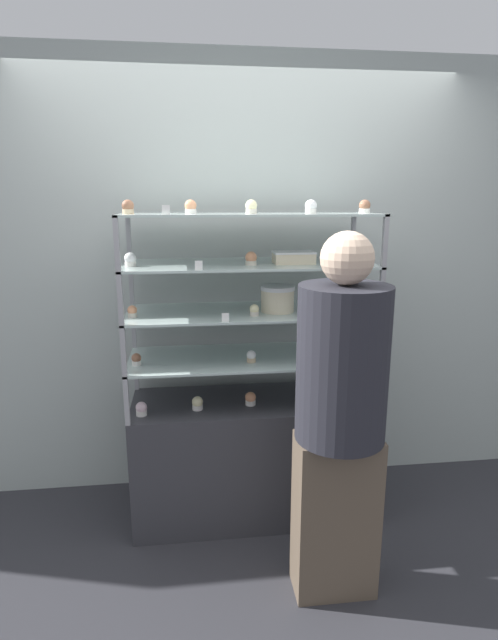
# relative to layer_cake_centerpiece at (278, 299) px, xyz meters

# --- Properties ---
(ground_plane) EXTENTS (20.00, 20.00, 0.00)m
(ground_plane) POSITION_rel_layer_cake_centerpiece_xyz_m (-0.15, 0.03, -1.28)
(ground_plane) COLOR #2D2D33
(back_wall) EXTENTS (8.00, 0.05, 2.60)m
(back_wall) POSITION_rel_layer_cake_centerpiece_xyz_m (-0.15, 0.43, 0.02)
(back_wall) COLOR #A8B2AD
(back_wall) RESTS_ON ground_plane
(display_base) EXTENTS (1.30, 0.51, 0.69)m
(display_base) POSITION_rel_layer_cake_centerpiece_xyz_m (-0.15, 0.03, -0.93)
(display_base) COLOR #333338
(display_base) RESTS_ON ground_plane
(display_riser_lower) EXTENTS (1.30, 0.51, 0.26)m
(display_riser_lower) POSITION_rel_layer_cake_centerpiece_xyz_m (-0.15, 0.03, -0.34)
(display_riser_lower) COLOR #99999E
(display_riser_lower) RESTS_ON display_base
(display_riser_middle) EXTENTS (1.30, 0.51, 0.26)m
(display_riser_middle) POSITION_rel_layer_cake_centerpiece_xyz_m (-0.15, 0.03, -0.08)
(display_riser_middle) COLOR #99999E
(display_riser_middle) RESTS_ON display_riser_lower
(display_riser_upper) EXTENTS (1.30, 0.51, 0.26)m
(display_riser_upper) POSITION_rel_layer_cake_centerpiece_xyz_m (-0.15, 0.03, 0.17)
(display_riser_upper) COLOR #99999E
(display_riser_upper) RESTS_ON display_riser_middle
(display_riser_top) EXTENTS (1.30, 0.51, 0.26)m
(display_riser_top) POSITION_rel_layer_cake_centerpiece_xyz_m (-0.15, 0.03, 0.43)
(display_riser_top) COLOR #99999E
(display_riser_top) RESTS_ON display_riser_upper
(layer_cake_centerpiece) EXTENTS (0.18, 0.18, 0.14)m
(layer_cake_centerpiece) POSITION_rel_layer_cake_centerpiece_xyz_m (0.00, 0.00, 0.00)
(layer_cake_centerpiece) COLOR beige
(layer_cake_centerpiece) RESTS_ON display_riser_middle
(sheet_cake_frosted) EXTENTS (0.21, 0.13, 0.06)m
(sheet_cake_frosted) POSITION_rel_layer_cake_centerpiece_xyz_m (0.08, -0.01, 0.22)
(sheet_cake_frosted) COLOR beige
(sheet_cake_frosted) RESTS_ON display_riser_upper
(cupcake_0) EXTENTS (0.06, 0.06, 0.07)m
(cupcake_0) POSITION_rel_layer_cake_centerpiece_xyz_m (-0.73, -0.10, -0.55)
(cupcake_0) COLOR white
(cupcake_0) RESTS_ON display_base
(cupcake_1) EXTENTS (0.06, 0.06, 0.07)m
(cupcake_1) POSITION_rel_layer_cake_centerpiece_xyz_m (-0.44, -0.06, -0.55)
(cupcake_1) COLOR white
(cupcake_1) RESTS_ON display_base
(cupcake_2) EXTENTS (0.06, 0.06, 0.07)m
(cupcake_2) POSITION_rel_layer_cake_centerpiece_xyz_m (-0.15, -0.03, -0.55)
(cupcake_2) COLOR white
(cupcake_2) RESTS_ON display_base
(cupcake_3) EXTENTS (0.06, 0.06, 0.07)m
(cupcake_3) POSITION_rel_layer_cake_centerpiece_xyz_m (0.15, -0.04, -0.55)
(cupcake_3) COLOR beige
(cupcake_3) RESTS_ON display_base
(cupcake_4) EXTENTS (0.06, 0.06, 0.07)m
(cupcake_4) POSITION_rel_layer_cake_centerpiece_xyz_m (0.45, -0.09, -0.55)
(cupcake_4) COLOR beige
(cupcake_4) RESTS_ON display_base
(price_tag_0) EXTENTS (0.04, 0.00, 0.04)m
(price_tag_0) POSITION_rel_layer_cake_centerpiece_xyz_m (0.25, -0.20, -0.56)
(price_tag_0) COLOR white
(price_tag_0) RESTS_ON display_base
(cupcake_5) EXTENTS (0.05, 0.05, 0.06)m
(cupcake_5) POSITION_rel_layer_cake_centerpiece_xyz_m (-0.75, -0.04, -0.30)
(cupcake_5) COLOR white
(cupcake_5) RESTS_ON display_riser_lower
(cupcake_6) EXTENTS (0.05, 0.05, 0.06)m
(cupcake_6) POSITION_rel_layer_cake_centerpiece_xyz_m (-0.15, -0.06, -0.30)
(cupcake_6) COLOR #CCB28C
(cupcake_6) RESTS_ON display_riser_lower
(cupcake_7) EXTENTS (0.05, 0.05, 0.06)m
(cupcake_7) POSITION_rel_layer_cake_centerpiece_xyz_m (0.45, -0.08, -0.30)
(cupcake_7) COLOR #CCB28C
(cupcake_7) RESTS_ON display_riser_lower
(price_tag_1) EXTENTS (0.04, 0.00, 0.04)m
(price_tag_1) POSITION_rel_layer_cake_centerpiece_xyz_m (0.27, -0.20, -0.30)
(price_tag_1) COLOR white
(price_tag_1) RESTS_ON display_riser_lower
(cupcake_8) EXTENTS (0.05, 0.05, 0.06)m
(cupcake_8) POSITION_rel_layer_cake_centerpiece_xyz_m (-0.75, -0.04, -0.04)
(cupcake_8) COLOR beige
(cupcake_8) RESTS_ON display_riser_middle
(cupcake_9) EXTENTS (0.05, 0.05, 0.06)m
(cupcake_9) POSITION_rel_layer_cake_centerpiece_xyz_m (-0.14, -0.09, -0.04)
(cupcake_9) COLOR beige
(cupcake_9) RESTS_ON display_riser_middle
(cupcake_10) EXTENTS (0.05, 0.05, 0.06)m
(cupcake_10) POSITION_rel_layer_cake_centerpiece_xyz_m (0.44, -0.04, -0.04)
(cupcake_10) COLOR beige
(cupcake_10) RESTS_ON display_riser_middle
(price_tag_2) EXTENTS (0.04, 0.00, 0.04)m
(price_tag_2) POSITION_rel_layer_cake_centerpiece_xyz_m (-0.29, -0.20, -0.05)
(price_tag_2) COLOR white
(price_tag_2) RESTS_ON display_riser_middle
(cupcake_11) EXTENTS (0.06, 0.06, 0.07)m
(cupcake_11) POSITION_rel_layer_cake_centerpiece_xyz_m (-0.75, -0.02, 0.22)
(cupcake_11) COLOR white
(cupcake_11) RESTS_ON display_riser_upper
(cupcake_12) EXTENTS (0.06, 0.06, 0.07)m
(cupcake_12) POSITION_rel_layer_cake_centerpiece_xyz_m (-0.15, -0.05, 0.22)
(cupcake_12) COLOR beige
(cupcake_12) RESTS_ON display_riser_upper
(cupcake_13) EXTENTS (0.06, 0.06, 0.07)m
(cupcake_13) POSITION_rel_layer_cake_centerpiece_xyz_m (0.43, -0.07, 0.22)
(cupcake_13) COLOR #CCB28C
(cupcake_13) RESTS_ON display_riser_upper
(price_tag_3) EXTENTS (0.04, 0.00, 0.04)m
(price_tag_3) POSITION_rel_layer_cake_centerpiece_xyz_m (-0.42, -0.20, 0.21)
(price_tag_3) COLOR white
(price_tag_3) RESTS_ON display_riser_upper
(cupcake_14) EXTENTS (0.06, 0.06, 0.07)m
(cupcake_14) POSITION_rel_layer_cake_centerpiece_xyz_m (-0.74, -0.05, 0.47)
(cupcake_14) COLOR #CCB28C
(cupcake_14) RESTS_ON display_riser_top
(cupcake_15) EXTENTS (0.06, 0.06, 0.07)m
(cupcake_15) POSITION_rel_layer_cake_centerpiece_xyz_m (-0.44, -0.04, 0.47)
(cupcake_15) COLOR white
(cupcake_15) RESTS_ON display_riser_top
(cupcake_16) EXTENTS (0.06, 0.06, 0.07)m
(cupcake_16) POSITION_rel_layer_cake_centerpiece_xyz_m (-0.15, -0.06, 0.47)
(cupcake_16) COLOR beige
(cupcake_16) RESTS_ON display_riser_top
(cupcake_17) EXTENTS (0.06, 0.06, 0.07)m
(cupcake_17) POSITION_rel_layer_cake_centerpiece_xyz_m (0.14, -0.10, 0.47)
(cupcake_17) COLOR white
(cupcake_17) RESTS_ON display_riser_top
(cupcake_18) EXTENTS (0.06, 0.06, 0.07)m
(cupcake_18) POSITION_rel_layer_cake_centerpiece_xyz_m (0.44, -0.04, 0.47)
(cupcake_18) COLOR white
(cupcake_18) RESTS_ON display_riser_top
(price_tag_4) EXTENTS (0.04, 0.00, 0.04)m
(price_tag_4) POSITION_rel_layer_cake_centerpiece_xyz_m (-0.56, -0.20, 0.46)
(price_tag_4) COLOR white
(price_tag_4) RESTS_ON display_riser_top
(customer_figure) EXTENTS (0.39, 0.39, 1.67)m
(customer_figure) POSITION_rel_layer_cake_centerpiece_xyz_m (0.17, -0.62, -0.38)
(customer_figure) COLOR brown
(customer_figure) RESTS_ON ground_plane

